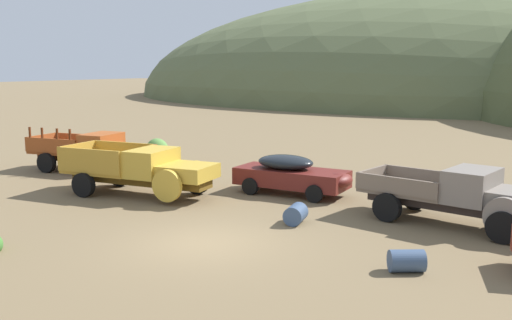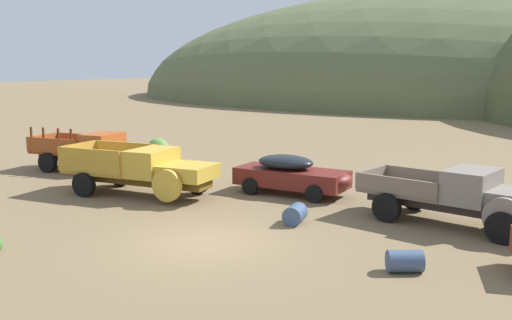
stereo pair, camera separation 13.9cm
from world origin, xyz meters
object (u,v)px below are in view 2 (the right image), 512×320
at_px(car_oxblood, 295,174).
at_px(truck_primer_gray, 468,197).
at_px(truck_oxide_orange, 101,151).
at_px(oil_drum_by_truck, 405,261).
at_px(truck_faded_yellow, 148,170).
at_px(oil_drum_tipped, 295,214).

distance_m(car_oxblood, truck_primer_gray, 7.02).
height_order(truck_oxide_orange, oil_drum_by_truck, truck_oxide_orange).
xyz_separation_m(truck_oxide_orange, oil_drum_by_truck, (16.88, -5.23, -0.73)).
relative_size(truck_faded_yellow, car_oxblood, 1.34).
xyz_separation_m(truck_primer_gray, oil_drum_by_truck, (-0.30, -5.01, -0.71)).
bearing_deg(truck_oxide_orange, truck_primer_gray, -11.57).
xyz_separation_m(oil_drum_by_truck, oil_drum_tipped, (-4.50, 2.37, 0.03)).
distance_m(truck_oxide_orange, oil_drum_tipped, 12.73).
xyz_separation_m(truck_oxide_orange, car_oxblood, (10.24, 0.86, -0.20)).
height_order(truck_oxide_orange, truck_primer_gray, truck_oxide_orange).
bearing_deg(truck_faded_yellow, truck_primer_gray, 2.04).
relative_size(truck_oxide_orange, truck_primer_gray, 1.04).
bearing_deg(oil_drum_by_truck, car_oxblood, 137.45).
bearing_deg(truck_faded_yellow, truck_oxide_orange, 146.56).
relative_size(truck_oxide_orange, oil_drum_by_truck, 6.29).
height_order(car_oxblood, oil_drum_by_truck, car_oxblood).
height_order(truck_faded_yellow, truck_primer_gray, truck_faded_yellow).
bearing_deg(truck_primer_gray, truck_oxide_orange, -173.54).
distance_m(truck_faded_yellow, oil_drum_tipped, 6.86).
xyz_separation_m(truck_oxide_orange, truck_primer_gray, (17.18, -0.23, -0.03)).
height_order(truck_oxide_orange, oil_drum_tipped, truck_oxide_orange).
relative_size(truck_oxide_orange, truck_faded_yellow, 1.00).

